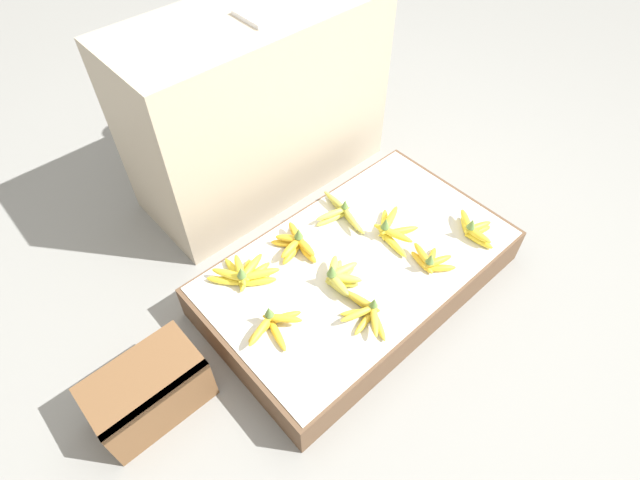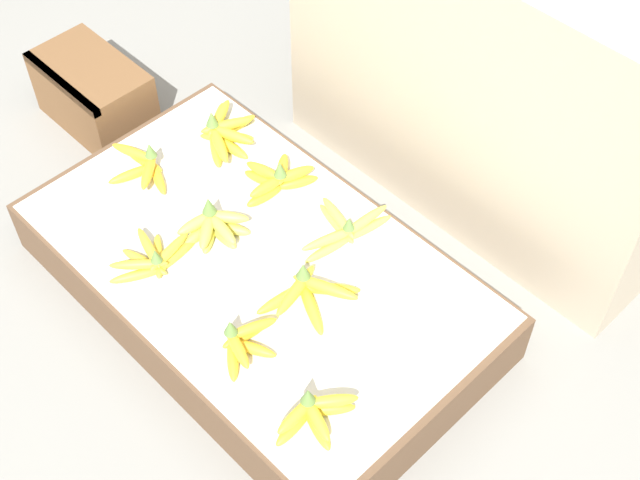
% 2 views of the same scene
% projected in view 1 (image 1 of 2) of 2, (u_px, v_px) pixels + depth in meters
% --- Properties ---
extents(ground_plane, '(10.00, 10.00, 0.00)m').
position_uv_depth(ground_plane, '(357.00, 285.00, 2.04)').
color(ground_plane, gray).
extents(display_platform, '(1.20, 0.71, 0.17)m').
position_uv_depth(display_platform, '(358.00, 273.00, 1.98)').
color(display_platform, brown).
rests_on(display_platform, ground_plane).
extents(back_vendor_table, '(1.13, 0.49, 0.82)m').
position_uv_depth(back_vendor_table, '(258.00, 106.00, 2.16)').
color(back_vendor_table, tan).
rests_on(back_vendor_table, ground_plane).
extents(wooden_crate, '(0.37, 0.22, 0.22)m').
position_uv_depth(wooden_crate, '(149.00, 391.00, 1.63)').
color(wooden_crate, brown).
rests_on(wooden_crate, ground_plane).
extents(banana_bunch_front_midleft, '(0.16, 0.25, 0.09)m').
position_uv_depth(banana_bunch_front_midleft, '(366.00, 312.00, 1.73)').
color(banana_bunch_front_midleft, gold).
rests_on(banana_bunch_front_midleft, display_platform).
extents(banana_bunch_front_midright, '(0.13, 0.19, 0.10)m').
position_uv_depth(banana_bunch_front_midright, '(430.00, 261.00, 1.87)').
color(banana_bunch_front_midright, gold).
rests_on(banana_bunch_front_midright, display_platform).
extents(banana_bunch_front_right, '(0.13, 0.21, 0.10)m').
position_uv_depth(banana_bunch_front_right, '(474.00, 229.00, 1.97)').
color(banana_bunch_front_right, yellow).
rests_on(banana_bunch_front_right, display_platform).
extents(banana_bunch_middle_left, '(0.23, 0.16, 0.10)m').
position_uv_depth(banana_bunch_middle_left, '(273.00, 325.00, 1.69)').
color(banana_bunch_middle_left, gold).
rests_on(banana_bunch_middle_left, display_platform).
extents(banana_bunch_middle_midleft, '(0.14, 0.17, 0.11)m').
position_uv_depth(banana_bunch_middle_midleft, '(339.00, 277.00, 1.81)').
color(banana_bunch_middle_midleft, gold).
rests_on(banana_bunch_middle_midleft, display_platform).
extents(banana_bunch_middle_midright, '(0.17, 0.24, 0.11)m').
position_uv_depth(banana_bunch_middle_midright, '(391.00, 230.00, 1.97)').
color(banana_bunch_middle_midright, yellow).
rests_on(banana_bunch_middle_midright, display_platform).
extents(banana_bunch_back_left, '(0.23, 0.22, 0.11)m').
position_uv_depth(banana_bunch_back_left, '(244.00, 274.00, 1.83)').
color(banana_bunch_back_left, yellow).
rests_on(banana_bunch_back_left, display_platform).
extents(banana_bunch_back_midleft, '(0.17, 0.21, 0.11)m').
position_uv_depth(banana_bunch_back_midleft, '(295.00, 243.00, 1.92)').
color(banana_bunch_back_midleft, gold).
rests_on(banana_bunch_back_midleft, display_platform).
extents(banana_bunch_back_midright, '(0.17, 0.27, 0.09)m').
position_uv_depth(banana_bunch_back_midright, '(341.00, 212.00, 2.04)').
color(banana_bunch_back_midright, gold).
rests_on(banana_bunch_back_midright, display_platform).
extents(foam_tray_white, '(0.23, 0.17, 0.02)m').
position_uv_depth(foam_tray_white, '(270.00, 10.00, 1.84)').
color(foam_tray_white, white).
rests_on(foam_tray_white, back_vendor_table).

